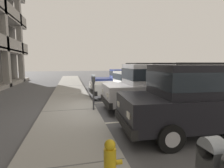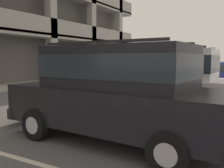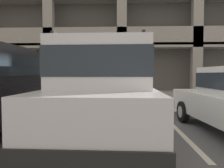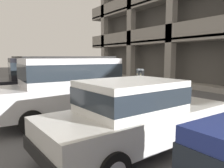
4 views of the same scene
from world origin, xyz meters
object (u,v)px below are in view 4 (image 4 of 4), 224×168
at_px(silver_suv, 71,86).
at_px(fire_hydrant, 95,84).
at_px(dark_hatchback, 137,113).
at_px(parking_meter_near, 140,78).
at_px(parking_meter_far, 78,70).
at_px(red_sedan, 48,79).

xyz_separation_m(silver_suv, fire_hydrant, (-4.39, 3.15, -0.62)).
relative_size(silver_suv, dark_hatchback, 1.04).
height_order(parking_meter_near, parking_meter_far, parking_meter_near).
distance_m(dark_hatchback, parking_meter_near, 4.01).
bearing_deg(silver_suv, fire_hydrant, 145.16).
xyz_separation_m(parking_meter_near, parking_meter_far, (-6.17, -0.01, -0.01)).
height_order(parking_meter_far, fire_hydrant, parking_meter_far).
bearing_deg(silver_suv, dark_hatchback, 6.06).
xyz_separation_m(parking_meter_near, fire_hydrant, (-4.40, 0.30, -0.73)).
bearing_deg(silver_suv, parking_meter_near, 90.74).
xyz_separation_m(red_sedan, fire_hydrant, (-1.63, 3.12, -0.62)).
distance_m(silver_suv, fire_hydrant, 5.45).
relative_size(parking_meter_near, parking_meter_far, 1.01).
xyz_separation_m(dark_hatchback, parking_meter_near, (-3.05, 2.58, 0.37)).
relative_size(red_sedan, parking_meter_near, 3.39).
distance_m(red_sedan, parking_meter_far, 4.42).
distance_m(parking_meter_near, parking_meter_far, 6.17).
bearing_deg(dark_hatchback, red_sedan, 177.76).
relative_size(dark_hatchback, fire_hydrant, 6.58).
relative_size(silver_suv, red_sedan, 0.98).
xyz_separation_m(silver_suv, parking_meter_near, (0.00, 2.86, 0.11)).
xyz_separation_m(silver_suv, red_sedan, (-2.77, 0.03, 0.00)).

